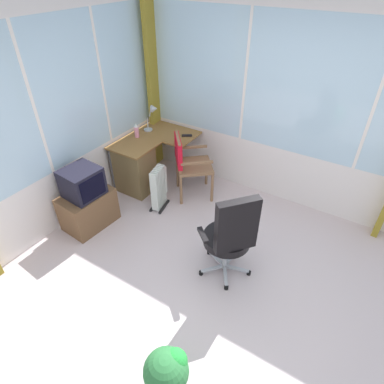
{
  "coord_description": "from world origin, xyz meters",
  "views": [
    {
      "loc": [
        -1.9,
        -0.86,
        2.88
      ],
      "look_at": [
        0.78,
        0.81,
        0.56
      ],
      "focal_mm": 30.32,
      "sensor_mm": 36.0,
      "label": 1
    }
  ],
  "objects": [
    {
      "name": "space_heater",
      "position": [
        0.92,
        1.42,
        0.32
      ],
      "size": [
        0.37,
        0.23,
        0.62
      ],
      "color": "silver",
      "rests_on": "ground"
    },
    {
      "name": "spray_bottle",
      "position": [
        1.32,
        2.09,
        0.83
      ],
      "size": [
        0.06,
        0.06,
        0.22
      ],
      "color": "pink",
      "rests_on": "desk"
    },
    {
      "name": "potted_plant",
      "position": [
        -0.97,
        -0.06,
        0.24
      ],
      "size": [
        0.36,
        0.36,
        0.43
      ],
      "color": "#305047",
      "rests_on": "ground"
    },
    {
      "name": "north_window_panel",
      "position": [
        0.0,
        2.31,
        1.3
      ],
      "size": [
        3.99,
        0.07,
        2.6
      ],
      "color": "silver",
      "rests_on": "ground"
    },
    {
      "name": "ground",
      "position": [
        0.0,
        0.0,
        -0.03
      ],
      "size": [
        4.99,
        5.56,
        0.06
      ],
      "primitive_type": "cube",
      "color": "beige"
    },
    {
      "name": "wooden_armchair",
      "position": [
        1.34,
        1.26,
        0.6
      ],
      "size": [
        0.68,
        0.68,
        0.93
      ],
      "color": "brown",
      "rests_on": "ground"
    },
    {
      "name": "desk_lamp",
      "position": [
        1.66,
        2.04,
        0.98
      ],
      "size": [
        0.23,
        0.2,
        0.38
      ],
      "color": "#B2B7BC",
      "rests_on": "desk"
    },
    {
      "name": "desk",
      "position": [
        1.1,
        1.96,
        0.39
      ],
      "size": [
        1.15,
        0.9,
        0.73
      ],
      "color": "olive",
      "rests_on": "ground"
    },
    {
      "name": "curtain_corner",
      "position": [
        1.89,
        2.18,
        1.25
      ],
      "size": [
        0.24,
        0.09,
        2.5
      ],
      "primitive_type": "cube",
      "rotation": [
        0.0,
        0.0,
        0.07
      ],
      "color": "olive",
      "rests_on": "ground"
    },
    {
      "name": "tv_remote",
      "position": [
        1.72,
        1.48,
        0.74
      ],
      "size": [
        0.12,
        0.15,
        0.02
      ],
      "primitive_type": "cube",
      "rotation": [
        0.0,
        0.0,
        0.59
      ],
      "color": "black",
      "rests_on": "desk"
    },
    {
      "name": "office_chair",
      "position": [
        0.32,
        0.06,
        0.61
      ],
      "size": [
        0.61,
        0.6,
        1.11
      ],
      "color": "#B7B7BF",
      "rests_on": "ground"
    },
    {
      "name": "tv_on_stand",
      "position": [
        0.13,
        1.97,
        0.37
      ],
      "size": [
        0.67,
        0.49,
        0.84
      ],
      "color": "brown",
      "rests_on": "ground"
    },
    {
      "name": "east_window_panel",
      "position": [
        2.02,
        -0.0,
        1.3
      ],
      "size": [
        0.07,
        4.56,
        2.6
      ],
      "color": "silver",
      "rests_on": "ground"
    }
  ]
}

